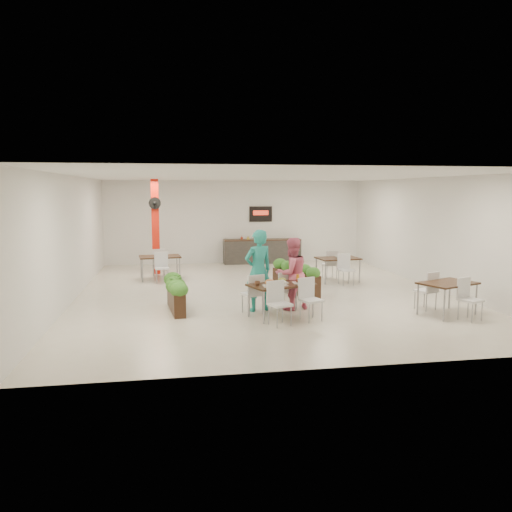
{
  "coord_description": "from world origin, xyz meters",
  "views": [
    {
      "loc": [
        -2.48,
        -13.35,
        2.82
      ],
      "look_at": [
        -0.28,
        -0.47,
        1.1
      ],
      "focal_mm": 35.0,
      "sensor_mm": 36.0,
      "label": 1
    }
  ],
  "objects_px": {
    "side_table_b": "(338,261)",
    "planter_right": "(296,276)",
    "main_table": "(281,289)",
    "diner_man": "(258,271)",
    "side_table_c": "(448,288)",
    "planter_left": "(176,291)",
    "service_counter": "(262,251)",
    "diner_woman": "(292,274)",
    "red_column": "(156,226)",
    "side_table_a": "(160,260)"
  },
  "relations": [
    {
      "from": "service_counter",
      "to": "main_table",
      "type": "distance_m",
      "value": 8.39
    },
    {
      "from": "red_column",
      "to": "planter_left",
      "type": "xyz_separation_m",
      "value": [
        0.6,
        -5.48,
        -1.16
      ]
    },
    {
      "from": "red_column",
      "to": "main_table",
      "type": "distance_m",
      "value": 7.15
    },
    {
      "from": "red_column",
      "to": "main_table",
      "type": "xyz_separation_m",
      "value": [
        2.9,
        -6.46,
        -1.01
      ]
    },
    {
      "from": "service_counter",
      "to": "planter_left",
      "type": "bearing_deg",
      "value": -114.86
    },
    {
      "from": "main_table",
      "to": "planter_left",
      "type": "relative_size",
      "value": 1.15
    },
    {
      "from": "diner_man",
      "to": "side_table_b",
      "type": "relative_size",
      "value": 1.16
    },
    {
      "from": "main_table",
      "to": "side_table_c",
      "type": "bearing_deg",
      "value": -6.58
    },
    {
      "from": "planter_right",
      "to": "main_table",
      "type": "bearing_deg",
      "value": -111.71
    },
    {
      "from": "diner_woman",
      "to": "side_table_a",
      "type": "relative_size",
      "value": 1.04
    },
    {
      "from": "side_table_b",
      "to": "planter_right",
      "type": "bearing_deg",
      "value": -143.37
    },
    {
      "from": "diner_woman",
      "to": "service_counter",
      "type": "bearing_deg",
      "value": -114.69
    },
    {
      "from": "side_table_a",
      "to": "main_table",
      "type": "bearing_deg",
      "value": -68.72
    },
    {
      "from": "diner_man",
      "to": "diner_woman",
      "type": "distance_m",
      "value": 0.81
    },
    {
      "from": "planter_left",
      "to": "side_table_b",
      "type": "height_order",
      "value": "side_table_b"
    },
    {
      "from": "service_counter",
      "to": "diner_woman",
      "type": "xyz_separation_m",
      "value": [
        -0.69,
        -7.66,
        0.37
      ]
    },
    {
      "from": "planter_right",
      "to": "side_table_c",
      "type": "relative_size",
      "value": 1.11
    },
    {
      "from": "red_column",
      "to": "side_table_b",
      "type": "relative_size",
      "value": 1.93
    },
    {
      "from": "diner_man",
      "to": "planter_left",
      "type": "xyz_separation_m",
      "value": [
        -1.91,
        0.32,
        -0.48
      ]
    },
    {
      "from": "red_column",
      "to": "side_table_c",
      "type": "height_order",
      "value": "red_column"
    },
    {
      "from": "side_table_c",
      "to": "planter_left",
      "type": "bearing_deg",
      "value": 144.64
    },
    {
      "from": "planter_left",
      "to": "diner_woman",
      "type": "bearing_deg",
      "value": -6.7
    },
    {
      "from": "red_column",
      "to": "diner_man",
      "type": "bearing_deg",
      "value": -66.6
    },
    {
      "from": "diner_man",
      "to": "side_table_b",
      "type": "distance_m",
      "value": 4.57
    },
    {
      "from": "service_counter",
      "to": "diner_man",
      "type": "height_order",
      "value": "service_counter"
    },
    {
      "from": "service_counter",
      "to": "diner_woman",
      "type": "relative_size",
      "value": 1.75
    },
    {
      "from": "service_counter",
      "to": "planter_left",
      "type": "relative_size",
      "value": 1.79
    },
    {
      "from": "planter_left",
      "to": "planter_right",
      "type": "bearing_deg",
      "value": 23.48
    },
    {
      "from": "side_table_a",
      "to": "side_table_b",
      "type": "xyz_separation_m",
      "value": [
        5.46,
        -1.33,
        -0.0
      ]
    },
    {
      "from": "red_column",
      "to": "diner_man",
      "type": "height_order",
      "value": "red_column"
    },
    {
      "from": "diner_man",
      "to": "service_counter",
      "type": "bearing_deg",
      "value": -120.55
    },
    {
      "from": "main_table",
      "to": "diner_man",
      "type": "xyz_separation_m",
      "value": [
        -0.39,
        0.66,
        0.32
      ]
    },
    {
      "from": "red_column",
      "to": "planter_right",
      "type": "xyz_separation_m",
      "value": [
        3.85,
        -4.06,
        -1.14
      ]
    },
    {
      "from": "planter_right",
      "to": "diner_man",
      "type": "bearing_deg",
      "value": -127.79
    },
    {
      "from": "planter_left",
      "to": "side_table_c",
      "type": "distance_m",
      "value": 6.26
    },
    {
      "from": "side_table_c",
      "to": "side_table_a",
      "type": "bearing_deg",
      "value": 116.31
    },
    {
      "from": "planter_right",
      "to": "side_table_b",
      "type": "height_order",
      "value": "planter_right"
    },
    {
      "from": "side_table_b",
      "to": "side_table_c",
      "type": "distance_m",
      "value": 4.57
    },
    {
      "from": "service_counter",
      "to": "side_table_c",
      "type": "bearing_deg",
      "value": -72.92
    },
    {
      "from": "service_counter",
      "to": "diner_man",
      "type": "xyz_separation_m",
      "value": [
        -1.49,
        -7.66,
        0.47
      ]
    },
    {
      "from": "planter_left",
      "to": "service_counter",
      "type": "bearing_deg",
      "value": 65.14
    },
    {
      "from": "service_counter",
      "to": "planter_right",
      "type": "distance_m",
      "value": 5.93
    },
    {
      "from": "red_column",
      "to": "planter_left",
      "type": "height_order",
      "value": "red_column"
    },
    {
      "from": "service_counter",
      "to": "planter_left",
      "type": "xyz_separation_m",
      "value": [
        -3.4,
        -7.34,
        -0.01
      ]
    },
    {
      "from": "red_column",
      "to": "side_table_b",
      "type": "xyz_separation_m",
      "value": [
        5.61,
        -2.46,
        -1.01
      ]
    },
    {
      "from": "service_counter",
      "to": "diner_man",
      "type": "relative_size",
      "value": 1.56
    },
    {
      "from": "planter_left",
      "to": "planter_right",
      "type": "height_order",
      "value": "planter_right"
    },
    {
      "from": "service_counter",
      "to": "planter_left",
      "type": "distance_m",
      "value": 8.09
    },
    {
      "from": "planter_left",
      "to": "side_table_b",
      "type": "bearing_deg",
      "value": 31.09
    },
    {
      "from": "main_table",
      "to": "diner_man",
      "type": "relative_size",
      "value": 1.01
    }
  ]
}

